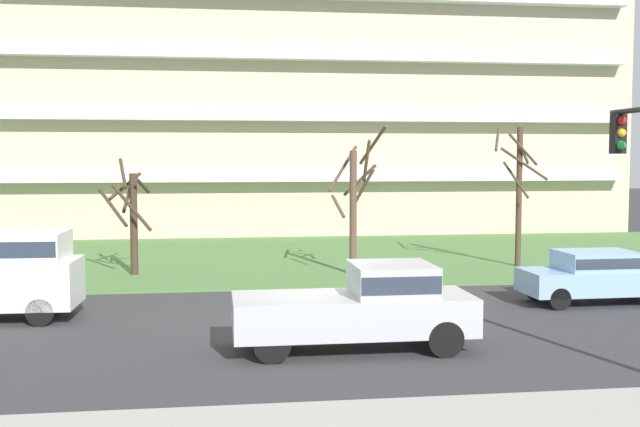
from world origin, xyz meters
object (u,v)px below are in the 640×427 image
tree_left (131,216)px  tree_right (518,189)px  pickup_silver_center_right (363,305)px  tree_center (355,200)px  sedan_blue_near_left (596,274)px

tree_left → tree_right: bearing=0.7°
tree_left → pickup_silver_center_right: bearing=-61.4°
tree_left → pickup_silver_center_right: 13.23m
tree_center → pickup_silver_center_right: bearing=-99.3°
tree_left → pickup_silver_center_right: tree_left is taller
tree_right → pickup_silver_center_right: size_ratio=1.02×
tree_left → sedan_blue_near_left: bearing=-26.4°
tree_left → tree_center: (8.07, -0.81, 0.54)m
tree_right → sedan_blue_near_left: bearing=-93.8°
pickup_silver_center_right → tree_center: bearing=80.9°
tree_left → tree_center: tree_center is taller
tree_right → sedan_blue_near_left: tree_right is taller
tree_right → pickup_silver_center_right: (-8.42, -11.75, -2.11)m
tree_left → tree_center: 8.13m
tree_center → sedan_blue_near_left: tree_center is taller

